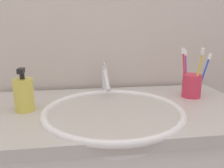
# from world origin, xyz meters

# --- Properties ---
(tiled_wall_back) EXTENTS (2.18, 0.04, 2.40)m
(tiled_wall_back) POSITION_xyz_m (0.00, 0.31, 1.20)
(tiled_wall_back) COLOR beige
(tiled_wall_back) RESTS_ON ground
(sink_basin) EXTENTS (0.49, 0.49, 0.11)m
(sink_basin) POSITION_xyz_m (-0.01, -0.04, 0.81)
(sink_basin) COLOR white
(sink_basin) RESTS_ON vanity_counter
(faucet) EXTENTS (0.02, 0.17, 0.13)m
(faucet) POSITION_xyz_m (-0.01, 0.19, 0.91)
(faucet) COLOR silver
(faucet) RESTS_ON sink_basin
(toothbrush_cup) EXTENTS (0.08, 0.08, 0.09)m
(toothbrush_cup) POSITION_xyz_m (0.33, 0.08, 0.89)
(toothbrush_cup) COLOR #D8334C
(toothbrush_cup) RESTS_ON vanity_counter
(toothbrush_blue) EXTENTS (0.04, 0.03, 0.18)m
(toothbrush_blue) POSITION_xyz_m (0.37, 0.06, 0.95)
(toothbrush_blue) COLOR blue
(toothbrush_blue) RESTS_ON toothbrush_cup
(toothbrush_red) EXTENTS (0.03, 0.02, 0.19)m
(toothbrush_red) POSITION_xyz_m (0.30, 0.09, 0.96)
(toothbrush_red) COLOR red
(toothbrush_red) RESTS_ON toothbrush_cup
(toothbrush_purple) EXTENTS (0.01, 0.05, 0.18)m
(toothbrush_purple) POSITION_xyz_m (0.32, 0.12, 0.95)
(toothbrush_purple) COLOR purple
(toothbrush_purple) RESTS_ON toothbrush_cup
(toothbrush_yellow) EXTENTS (0.01, 0.05, 0.20)m
(toothbrush_yellow) POSITION_xyz_m (0.33, 0.04, 0.96)
(toothbrush_yellow) COLOR yellow
(toothbrush_yellow) RESTS_ON toothbrush_cup
(soap_dispenser) EXTENTS (0.07, 0.07, 0.15)m
(soap_dispenser) POSITION_xyz_m (-0.32, 0.01, 0.90)
(soap_dispenser) COLOR #DBCC4C
(soap_dispenser) RESTS_ON vanity_counter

